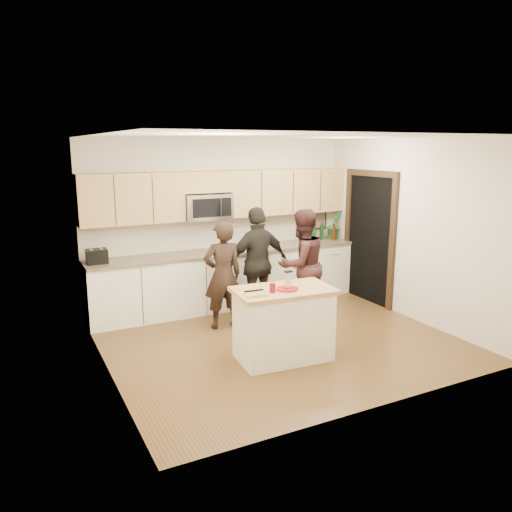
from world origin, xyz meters
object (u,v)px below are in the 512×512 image
woman_center (302,265)px  woman_right (258,263)px  island (283,324)px  woman_left (223,275)px  toaster (97,256)px

woman_center → woman_right: (-0.57, 0.32, 0.02)m
island → woman_left: size_ratio=0.81×
woman_left → woman_right: woman_right is taller
woman_left → toaster: bearing=-23.8°
woman_left → woman_right: bearing=-161.3°
toaster → woman_left: bearing=-28.6°
toaster → woman_center: (2.80, -1.02, -0.21)m
woman_center → woman_right: 0.66m
toaster → woman_right: bearing=-17.4°
island → woman_left: bearing=104.3°
woman_left → island: bearing=104.1°
island → woman_left: woman_left is taller
island → woman_right: woman_right is taller
woman_center → woman_right: woman_right is taller
woman_center → island: bearing=43.0°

